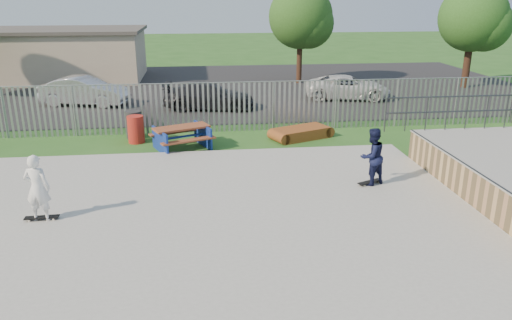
{
  "coord_description": "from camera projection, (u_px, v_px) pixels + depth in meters",
  "views": [
    {
      "loc": [
        0.62,
        -10.59,
        5.38
      ],
      "look_at": [
        2.09,
        2.0,
        1.1
      ],
      "focal_mm": 35.0,
      "sensor_mm": 36.0,
      "label": 1
    }
  ],
  "objects": [
    {
      "name": "ground",
      "position": [
        177.0,
        235.0,
        11.62
      ],
      "size": [
        120.0,
        120.0,
        0.0
      ],
      "primitive_type": "plane",
      "color": "#295A1F",
      "rests_on": "ground"
    },
    {
      "name": "concrete_slab",
      "position": [
        177.0,
        232.0,
        11.6
      ],
      "size": [
        15.0,
        12.0,
        0.15
      ],
      "primitive_type": "cube",
      "color": "#9C9C97",
      "rests_on": "ground"
    },
    {
      "name": "fence",
      "position": [
        212.0,
        138.0,
        15.73
      ],
      "size": [
        26.04,
        16.02,
        2.0
      ],
      "color": "gray",
      "rests_on": "ground"
    },
    {
      "name": "picnic_table",
      "position": [
        182.0,
        138.0,
        17.89
      ],
      "size": [
        2.43,
        2.24,
        0.83
      ],
      "rotation": [
        0.0,
        0.0,
        0.4
      ],
      "color": "brown",
      "rests_on": "ground"
    },
    {
      "name": "funbox",
      "position": [
        301.0,
        133.0,
        19.27
      ],
      "size": [
        2.3,
        1.75,
        0.41
      ],
      "rotation": [
        0.0,
        0.0,
        0.4
      ],
      "color": "brown",
      "rests_on": "ground"
    },
    {
      "name": "trash_bin_red",
      "position": [
        136.0,
        129.0,
        18.63
      ],
      "size": [
        0.61,
        0.61,
        1.02
      ],
      "primitive_type": "cylinder",
      "color": "#AC231A",
      "rests_on": "ground"
    },
    {
      "name": "trash_bin_grey",
      "position": [
        134.0,
        124.0,
        19.25
      ],
      "size": [
        0.63,
        0.63,
        1.05
      ],
      "primitive_type": "cylinder",
      "color": "#29292C",
      "rests_on": "ground"
    },
    {
      "name": "parking_lot",
      "position": [
        188.0,
        88.0,
        29.5
      ],
      "size": [
        40.0,
        18.0,
        0.02
      ],
      "primitive_type": "cube",
      "color": "black",
      "rests_on": "ground"
    },
    {
      "name": "car_silver",
      "position": [
        84.0,
        91.0,
        24.68
      ],
      "size": [
        4.51,
        2.46,
        1.41
      ],
      "primitive_type": "imported",
      "rotation": [
        0.0,
        0.0,
        1.33
      ],
      "color": "silver",
      "rests_on": "parking_lot"
    },
    {
      "name": "car_dark",
      "position": [
        209.0,
        96.0,
        23.89
      ],
      "size": [
        4.54,
        2.27,
        1.26
      ],
      "primitive_type": "imported",
      "rotation": [
        0.0,
        0.0,
        1.45
      ],
      "color": "black",
      "rests_on": "parking_lot"
    },
    {
      "name": "car_white",
      "position": [
        348.0,
        87.0,
        26.18
      ],
      "size": [
        4.7,
        2.78,
        1.22
      ],
      "primitive_type": "imported",
      "rotation": [
        0.0,
        0.0,
        1.39
      ],
      "color": "silver",
      "rests_on": "parking_lot"
    },
    {
      "name": "building",
      "position": [
        62.0,
        54.0,
        31.87
      ],
      "size": [
        10.4,
        6.4,
        3.2
      ],
      "color": "#BAA88F",
      "rests_on": "ground"
    },
    {
      "name": "tree_mid",
      "position": [
        300.0,
        17.0,
        29.79
      ],
      "size": [
        3.83,
        3.83,
        5.9
      ],
      "color": "#402719",
      "rests_on": "ground"
    },
    {
      "name": "tree_right",
      "position": [
        473.0,
        18.0,
        28.29
      ],
      "size": [
        3.85,
        3.85,
        5.93
      ],
      "color": "#3A2317",
      "rests_on": "ground"
    },
    {
      "name": "skateboard_a",
      "position": [
        370.0,
        183.0,
        14.31
      ],
      "size": [
        0.81,
        0.52,
        0.08
      ],
      "rotation": [
        0.0,
        0.0,
        0.43
      ],
      "color": "black",
      "rests_on": "concrete_slab"
    },
    {
      "name": "skateboard_b",
      "position": [
        42.0,
        218.0,
        12.06
      ],
      "size": [
        0.81,
        0.23,
        0.08
      ],
      "rotation": [
        0.0,
        0.0,
        0.04
      ],
      "color": "black",
      "rests_on": "concrete_slab"
    },
    {
      "name": "skater_navy",
      "position": [
        372.0,
        157.0,
        14.06
      ],
      "size": [
        0.99,
        0.9,
        1.65
      ],
      "primitive_type": "imported",
      "rotation": [
        0.0,
        0.0,
        3.57
      ],
      "color": "#121638",
      "rests_on": "concrete_slab"
    },
    {
      "name": "skater_white",
      "position": [
        37.0,
        188.0,
        11.81
      ],
      "size": [
        0.65,
        0.47,
        1.65
      ],
      "primitive_type": "imported",
      "rotation": [
        0.0,
        0.0,
        3.01
      ],
      "color": "white",
      "rests_on": "concrete_slab"
    }
  ]
}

